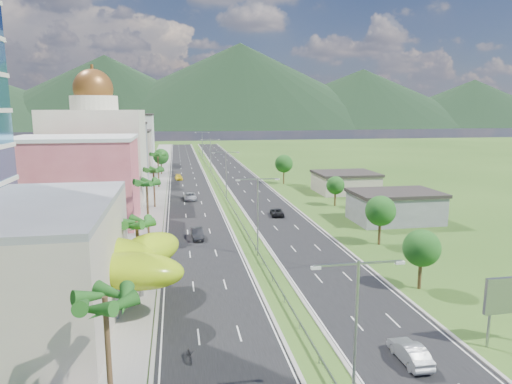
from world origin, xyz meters
TOP-DOWN VIEW (x-y plane):
  - ground at (0.00, 0.00)m, footprint 500.00×500.00m
  - road_left at (-7.50, 90.00)m, footprint 11.00×260.00m
  - road_right at (7.50, 90.00)m, footprint 11.00×260.00m
  - sidewalk_left at (-17.00, 90.00)m, footprint 7.00×260.00m
  - median_guardrail at (0.00, 71.99)m, footprint 0.10×216.06m
  - streetlight_median_a at (0.00, -25.00)m, footprint 6.04×0.25m
  - streetlight_median_b at (0.00, 10.00)m, footprint 6.04×0.25m
  - streetlight_median_c at (0.00, 50.00)m, footprint 6.04×0.25m
  - streetlight_median_d at (0.00, 95.00)m, footprint 6.04×0.25m
  - streetlight_median_e at (0.00, 140.00)m, footprint 6.04×0.25m
  - lime_canopy at (-20.00, -4.00)m, footprint 18.00×15.00m
  - pink_shophouse at (-28.00, 32.00)m, footprint 20.00×15.00m
  - domed_building at (-28.00, 55.00)m, footprint 20.00×20.00m
  - midrise_grey at (-27.00, 80.00)m, footprint 16.00×15.00m
  - midrise_beige at (-27.00, 102.00)m, footprint 16.00×15.00m
  - midrise_white at (-27.00, 125.00)m, footprint 16.00×15.00m
  - billboard at (17.00, -18.00)m, footprint 5.20×0.35m
  - shed_near at (28.00, 25.00)m, footprint 15.00×10.00m
  - shed_far at (30.00, 55.00)m, footprint 14.00×12.00m
  - palm_tree_a at (-15.50, -22.00)m, footprint 3.60×3.60m
  - palm_tree_b at (-15.50, 2.00)m, footprint 3.60×3.60m
  - palm_tree_c at (-15.50, 22.00)m, footprint 3.60×3.60m
  - palm_tree_d at (-15.50, 45.00)m, footprint 3.60×3.60m
  - palm_tree_e at (-15.50, 70.00)m, footprint 3.60×3.60m
  - leafy_tree_lfar at (-15.50, 95.00)m, footprint 4.90×4.90m
  - leafy_tree_ra at (16.00, -5.00)m, footprint 4.20×4.20m
  - leafy_tree_rb at (19.00, 12.00)m, footprint 4.55×4.55m
  - leafy_tree_rc at (22.00, 40.00)m, footprint 3.85×3.85m
  - leafy_tree_rd at (18.00, 70.00)m, footprint 4.90×4.90m
  - mountain_ridge at (60.00, 450.00)m, footprint 860.00×140.00m
  - car_dark_left at (-7.94, 19.69)m, footprint 1.93×5.00m
  - car_silver_mid_left at (-8.04, 51.54)m, footprint 2.76×5.80m
  - car_yellow_far_left at (-10.28, 82.31)m, footprint 2.43×5.06m
  - car_silver_right at (7.25, -19.07)m, footprint 1.70×4.88m
  - car_dark_far_right at (7.87, 33.08)m, footprint 2.75×5.21m
  - motorcycle at (-10.21, -15.75)m, footprint 0.85×2.11m

SIDE VIEW (x-z plane):
  - ground at x=0.00m, z-range 0.00..0.00m
  - mountain_ridge at x=60.00m, z-range -45.00..45.00m
  - road_left at x=-7.50m, z-range 0.00..0.04m
  - road_right at x=7.50m, z-range 0.00..0.04m
  - sidewalk_left at x=-17.00m, z-range 0.00..0.12m
  - median_guardrail at x=0.00m, z-range 0.24..1.00m
  - motorcycle at x=-10.21m, z-range 0.04..1.35m
  - car_dark_far_right at x=7.87m, z-range 0.04..1.44m
  - car_yellow_far_left at x=-10.28m, z-range 0.04..1.46m
  - car_silver_mid_left at x=-8.04m, z-range 0.04..1.64m
  - car_silver_right at x=7.25m, z-range 0.04..1.65m
  - car_dark_left at x=-7.94m, z-range 0.04..1.66m
  - shed_far at x=30.00m, z-range 0.00..4.40m
  - shed_near at x=28.00m, z-range 0.00..5.00m
  - leafy_tree_rc at x=22.00m, z-range 1.21..7.54m
  - billboard at x=17.00m, z-range 1.32..7.52m
  - leafy_tree_ra at x=16.00m, z-range 1.33..8.23m
  - lime_canopy at x=-20.00m, z-range 1.29..8.69m
  - leafy_tree_rb at x=19.00m, z-range 1.44..8.92m
  - leafy_tree_lfar at x=-15.50m, z-range 1.55..9.60m
  - leafy_tree_rd at x=18.00m, z-range 1.55..9.60m
  - midrise_beige at x=-27.00m, z-range 0.00..13.00m
  - streetlight_median_a at x=0.00m, z-range 1.25..12.25m
  - streetlight_median_b at x=0.00m, z-range 1.25..12.25m
  - streetlight_median_c at x=0.00m, z-range 1.25..12.25m
  - streetlight_median_d at x=0.00m, z-range 1.25..12.25m
  - streetlight_median_e at x=0.00m, z-range 1.25..12.25m
  - palm_tree_b at x=-15.50m, z-range 3.01..11.11m
  - pink_shophouse at x=-28.00m, z-range 0.00..15.00m
  - palm_tree_d at x=-15.50m, z-range 3.24..11.84m
  - midrise_grey at x=-27.00m, z-range 0.00..16.00m
  - palm_tree_a at x=-15.50m, z-range 3.47..12.57m
  - palm_tree_e at x=-15.50m, z-range 3.61..13.01m
  - palm_tree_c at x=-15.50m, z-range 3.70..13.30m
  - midrise_white at x=-27.00m, z-range 0.00..18.00m
  - domed_building at x=-28.00m, z-range -3.00..25.70m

